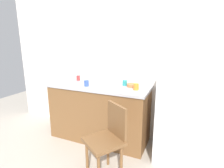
{
  "coord_description": "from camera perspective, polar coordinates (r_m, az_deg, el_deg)",
  "views": [
    {
      "loc": [
        0.87,
        -1.76,
        1.6
      ],
      "look_at": [
        -0.15,
        0.6,
        0.98
      ],
      "focal_mm": 28.16,
      "sensor_mm": 36.0,
      "label": 1
    }
  ],
  "objects": [
    {
      "name": "ground_plane",
      "position": [
        2.54,
        -2.55,
        -25.54
      ],
      "size": [
        8.0,
        8.0,
        0.0
      ],
      "primitive_type": "plane",
      "color": "#BCB2A3"
    },
    {
      "name": "back_wall",
      "position": [
        2.91,
        5.88,
        8.01
      ],
      "size": [
        4.8,
        0.1,
        2.64
      ],
      "primitive_type": "cube",
      "color": "white",
      "rests_on": "ground_plane"
    },
    {
      "name": "cabinet_base",
      "position": [
        2.96,
        -4.11,
        -9.41
      ],
      "size": [
        1.59,
        0.6,
        0.89
      ],
      "primitive_type": "cube",
      "color": "brown",
      "rests_on": "ground_plane"
    },
    {
      "name": "countertop",
      "position": [
        2.81,
        -4.27,
        -0.69
      ],
      "size": [
        1.63,
        0.64,
        0.04
      ],
      "primitive_type": "cube",
      "color": "#B7B7BC",
      "rests_on": "cabinet_base"
    },
    {
      "name": "faucet",
      "position": [
        3.04,
        -3.59,
        3.52
      ],
      "size": [
        0.02,
        0.02,
        0.28
      ],
      "primitive_type": "cylinder",
      "color": "#B7B7BC",
      "rests_on": "countertop"
    },
    {
      "name": "refrigerator",
      "position": [
        2.59,
        20.67,
        -9.66
      ],
      "size": [
        0.53,
        0.63,
        1.23
      ],
      "primitive_type": "cube",
      "color": "white",
      "rests_on": "ground_plane"
    },
    {
      "name": "chair",
      "position": [
        2.16,
        -1.3,
        -17.01
      ],
      "size": [
        0.56,
        0.56,
        0.89
      ],
      "rotation": [
        0.0,
        0.0,
        -0.59
      ],
      "color": "brown",
      "rests_on": "ground_plane"
    },
    {
      "name": "dish_tray",
      "position": [
        2.85,
        -3.06,
        0.43
      ],
      "size": [
        0.28,
        0.2,
        0.05
      ],
      "primitive_type": "cube",
      "color": "white",
      "rests_on": "countertop"
    },
    {
      "name": "terracotta_bowl",
      "position": [
        2.7,
        6.62,
        -0.39
      ],
      "size": [
        0.17,
        0.17,
        0.05
      ],
      "primitive_type": "cylinder",
      "color": "#C67042",
      "rests_on": "countertop"
    },
    {
      "name": "cup_teal",
      "position": [
        2.77,
        4.18,
        0.4
      ],
      "size": [
        0.07,
        0.07,
        0.08
      ],
      "primitive_type": "cylinder",
      "color": "teal",
      "rests_on": "countertop"
    },
    {
      "name": "cup_orange",
      "position": [
        2.53,
        7.84,
        -0.87
      ],
      "size": [
        0.08,
        0.08,
        0.09
      ],
      "primitive_type": "cylinder",
      "color": "orange",
      "rests_on": "countertop"
    },
    {
      "name": "cup_red",
      "position": [
        3.17,
        -10.89,
        1.93
      ],
      "size": [
        0.06,
        0.06,
        0.09
      ],
      "primitive_type": "cylinder",
      "color": "red",
      "rests_on": "countertop"
    },
    {
      "name": "cup_blue",
      "position": [
        2.74,
        -8.3,
        0.27
      ],
      "size": [
        0.07,
        0.07,
        0.09
      ],
      "primitive_type": "cylinder",
      "color": "blue",
      "rests_on": "countertop"
    }
  ]
}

